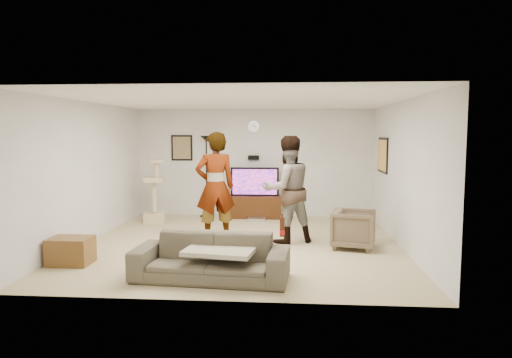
# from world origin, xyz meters

# --- Properties ---
(floor) EXTENTS (5.50, 5.50, 0.02)m
(floor) POSITION_xyz_m (0.00, 0.00, -0.01)
(floor) COLOR tan
(floor) RESTS_ON ground
(ceiling) EXTENTS (5.50, 5.50, 0.02)m
(ceiling) POSITION_xyz_m (0.00, 0.00, 2.51)
(ceiling) COLOR white
(ceiling) RESTS_ON wall_back
(wall_back) EXTENTS (5.50, 0.04, 2.50)m
(wall_back) POSITION_xyz_m (0.00, 2.75, 1.25)
(wall_back) COLOR silver
(wall_back) RESTS_ON floor
(wall_front) EXTENTS (5.50, 0.04, 2.50)m
(wall_front) POSITION_xyz_m (0.00, -2.75, 1.25)
(wall_front) COLOR silver
(wall_front) RESTS_ON floor
(wall_left) EXTENTS (0.04, 5.50, 2.50)m
(wall_left) POSITION_xyz_m (-2.75, 0.00, 1.25)
(wall_left) COLOR silver
(wall_left) RESTS_ON floor
(wall_right) EXTENTS (0.04, 5.50, 2.50)m
(wall_right) POSITION_xyz_m (2.75, 0.00, 1.25)
(wall_right) COLOR silver
(wall_right) RESTS_ON floor
(wall_clock) EXTENTS (0.26, 0.04, 0.26)m
(wall_clock) POSITION_xyz_m (0.00, 2.72, 2.10)
(wall_clock) COLOR silver
(wall_clock) RESTS_ON wall_back
(wall_speaker) EXTENTS (0.25, 0.10, 0.10)m
(wall_speaker) POSITION_xyz_m (0.00, 2.69, 1.38)
(wall_speaker) COLOR black
(wall_speaker) RESTS_ON wall_back
(picture_back) EXTENTS (0.42, 0.03, 0.52)m
(picture_back) POSITION_xyz_m (-1.70, 2.73, 1.60)
(picture_back) COLOR olive
(picture_back) RESTS_ON wall_back
(picture_right) EXTENTS (0.03, 0.78, 0.62)m
(picture_right) POSITION_xyz_m (2.73, 1.60, 1.50)
(picture_right) COLOR gold
(picture_right) RESTS_ON wall_right
(tv_stand) EXTENTS (1.22, 0.45, 0.51)m
(tv_stand) POSITION_xyz_m (0.04, 2.50, 0.25)
(tv_stand) COLOR #341A0A
(tv_stand) RESTS_ON floor
(console_box) EXTENTS (0.40, 0.30, 0.07)m
(console_box) POSITION_xyz_m (0.12, 2.11, 0.04)
(console_box) COLOR silver
(console_box) RESTS_ON floor
(tv) EXTENTS (1.10, 0.08, 0.65)m
(tv) POSITION_xyz_m (0.04, 2.50, 0.84)
(tv) COLOR black
(tv) RESTS_ON tv_stand
(tv_screen) EXTENTS (1.01, 0.01, 0.58)m
(tv_screen) POSITION_xyz_m (0.04, 2.46, 0.84)
(tv_screen) COLOR #DA3879
(tv_screen) RESTS_ON tv
(floor_lamp) EXTENTS (0.32, 0.32, 1.88)m
(floor_lamp) POSITION_xyz_m (-1.08, 2.55, 0.94)
(floor_lamp) COLOR black
(floor_lamp) RESTS_ON floor
(cat_tree) EXTENTS (0.52, 0.52, 1.38)m
(cat_tree) POSITION_xyz_m (-2.11, 1.82, 0.69)
(cat_tree) COLOR beige
(cat_tree) RESTS_ON floor
(person_left) EXTENTS (0.84, 0.70, 1.97)m
(person_left) POSITION_xyz_m (-0.49, 0.22, 0.99)
(person_left) COLOR #AEAEAE
(person_left) RESTS_ON floor
(person_right) EXTENTS (1.14, 1.04, 1.90)m
(person_right) POSITION_xyz_m (0.81, 0.19, 0.95)
(person_right) COLOR #2E6A8D
(person_right) RESTS_ON floor
(sofa) EXTENTS (2.12, 0.96, 0.60)m
(sofa) POSITION_xyz_m (-0.19, -1.97, 0.30)
(sofa) COLOR #4B4536
(sofa) RESTS_ON floor
(throw_blanket) EXTENTS (1.00, 0.83, 0.06)m
(throw_blanket) POSITION_xyz_m (-0.05, -1.97, 0.41)
(throw_blanket) COLOR #BBB092
(throw_blanket) RESTS_ON sofa
(beer_bottle) EXTENTS (0.06, 0.06, 0.25)m
(beer_bottle) POSITION_xyz_m (0.76, -1.97, 0.73)
(beer_bottle) COLOR #411908
(beer_bottle) RESTS_ON sofa
(armchair) EXTENTS (0.85, 0.84, 0.65)m
(armchair) POSITION_xyz_m (1.94, -0.14, 0.33)
(armchair) COLOR brown
(armchair) RESTS_ON floor
(side_table) EXTENTS (0.61, 0.46, 0.40)m
(side_table) POSITION_xyz_m (-2.40, -1.43, 0.20)
(side_table) COLOR brown
(side_table) RESTS_ON floor
(toy_ball) EXTENTS (0.07, 0.07, 0.07)m
(toy_ball) POSITION_xyz_m (-0.95, -0.43, 0.03)
(toy_ball) COLOR #1C8D75
(toy_ball) RESTS_ON floor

